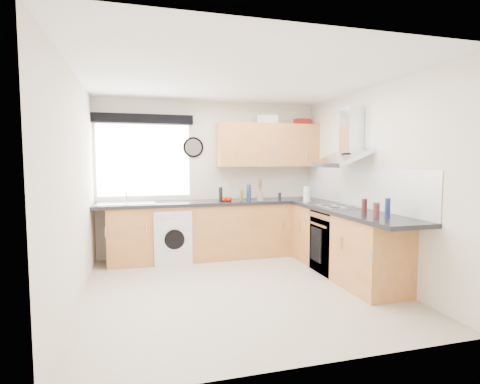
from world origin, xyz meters
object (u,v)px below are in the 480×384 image
object	(u,v)px
upper_cabinets	(268,145)
washing_machine	(173,236)
extractor_hood	(346,144)
oven	(337,242)

from	to	relation	value
upper_cabinets	washing_machine	bearing A→B (deg)	-173.06
washing_machine	extractor_hood	bearing A→B (deg)	-23.32
oven	upper_cabinets	size ratio (longest dim) A/B	0.50
extractor_hood	oven	bearing A→B (deg)	180.00
washing_machine	oven	bearing A→B (deg)	-24.37
oven	upper_cabinets	distance (m)	1.99
oven	washing_machine	distance (m)	2.43
oven	washing_machine	world-z (taller)	oven
upper_cabinets	extractor_hood	bearing A→B (deg)	-63.87
upper_cabinets	oven	bearing A→B (deg)	-67.46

